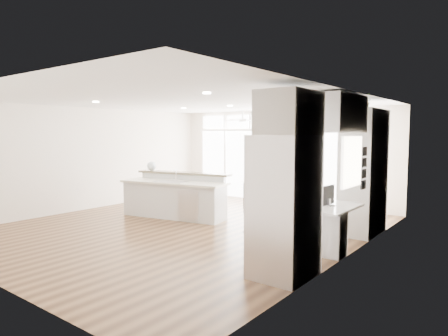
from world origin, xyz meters
The scene contains 23 objects.
floor centered at (0.00, 0.00, -0.01)m, with size 7.00×8.00×0.02m, color #3D2512.
ceiling centered at (0.00, 0.00, 2.70)m, with size 7.00×8.00×0.02m, color white.
wall_back centered at (0.00, 4.00, 1.35)m, with size 7.00×0.04×2.70m, color white.
wall_left centered at (-3.50, 0.00, 1.35)m, with size 0.04×8.00×2.70m, color white.
wall_right centered at (3.50, 0.00, 1.35)m, with size 0.04×8.00×2.70m, color white.
glass_wall centered at (0.00, 3.94, 1.05)m, with size 5.80×0.06×2.08m, color white.
transom_row centered at (0.00, 3.94, 2.38)m, with size 5.90×0.06×0.40m, color white.
desk_window centered at (3.46, 0.30, 1.55)m, with size 0.04×0.85×0.85m, color white.
ceiling_fan centered at (-0.50, 2.80, 2.48)m, with size 1.16×1.16×0.32m, color white.
recessed_lights centered at (0.00, 0.20, 2.68)m, with size 3.40×3.00×0.02m, color white.
oven_cabinet centered at (3.17, 1.80, 1.25)m, with size 0.64×1.20×2.50m, color silver.
desk_nook centered at (3.13, 0.30, 0.38)m, with size 0.72×1.30×0.76m, color silver.
upper_cabinets centered at (3.17, 0.30, 2.35)m, with size 0.64×1.30×0.64m, color silver.
refrigerator centered at (3.11, -1.35, 1.00)m, with size 0.76×0.90×2.00m, color silver.
fridge_cabinet centered at (3.17, -1.35, 2.30)m, with size 0.64×0.90×0.60m, color silver.
framed_photos centered at (3.46, 0.92, 1.40)m, with size 0.06×0.22×0.80m, color black.
kitchen_island centered at (-0.93, 0.54, 0.53)m, with size 2.66×1.00×1.06m, color silver.
rug centered at (2.09, 0.48, 0.01)m, with size 0.82×0.59×0.01m, color #351E11.
office_chair centered at (1.72, 0.17, 0.54)m, with size 0.56×0.52×1.07m, color black.
fishbowl centered at (-1.94, 0.76, 1.18)m, with size 0.23×0.23×0.23m, color silver.
monitor centered at (3.05, 0.30, 0.95)m, with size 0.08×0.45×0.38m, color black.
keyboard centered at (2.88, 0.30, 0.77)m, with size 0.11×0.29×0.01m, color silver.
potted_plant centered at (3.17, 1.80, 2.62)m, with size 0.27×0.30×0.24m, color #2F5624.
Camera 1 is at (5.80, -6.25, 2.02)m, focal length 32.00 mm.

